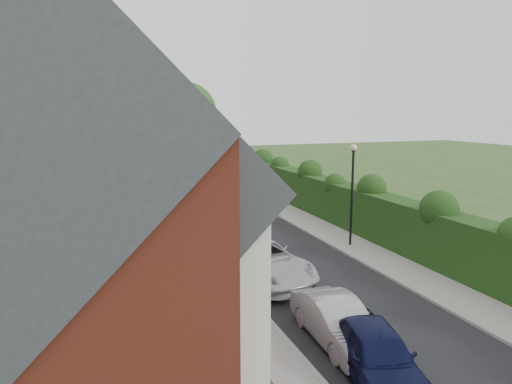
% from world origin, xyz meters
% --- Properties ---
extents(ground, '(140.00, 140.00, 0.00)m').
position_xyz_m(ground, '(0.00, 0.00, 0.00)').
color(ground, '#2D4C1E').
rests_on(ground, ground).
extents(road, '(6.00, 58.00, 0.02)m').
position_xyz_m(road, '(-0.50, 11.00, 0.01)').
color(road, black).
rests_on(road, ground).
extents(pavement_hedge_side, '(2.20, 58.00, 0.12)m').
position_xyz_m(pavement_hedge_side, '(3.60, 11.00, 0.06)').
color(pavement_hedge_side, gray).
rests_on(pavement_hedge_side, ground).
extents(pavement_house_side, '(1.70, 58.00, 0.12)m').
position_xyz_m(pavement_house_side, '(-4.35, 11.00, 0.06)').
color(pavement_house_side, gray).
rests_on(pavement_house_side, ground).
extents(kerb_hedge_side, '(0.18, 58.00, 0.13)m').
position_xyz_m(kerb_hedge_side, '(2.55, 11.00, 0.07)').
color(kerb_hedge_side, gray).
rests_on(kerb_hedge_side, ground).
extents(kerb_house_side, '(0.18, 58.00, 0.13)m').
position_xyz_m(kerb_house_side, '(-3.55, 11.00, 0.07)').
color(kerb_house_side, gray).
rests_on(kerb_house_side, ground).
extents(hedge, '(2.10, 58.00, 2.85)m').
position_xyz_m(hedge, '(5.40, 11.00, 1.60)').
color(hedge, black).
rests_on(hedge, ground).
extents(terrace_row, '(9.05, 40.50, 11.50)m').
position_xyz_m(terrace_row, '(-10.87, 9.98, 4.47)').
color(terrace_row, maroon).
rests_on(terrace_row, ground).
extents(garden_wall_row, '(0.35, 40.35, 1.10)m').
position_xyz_m(garden_wall_row, '(-5.35, 10.00, 0.46)').
color(garden_wall_row, maroon).
rests_on(garden_wall_row, ground).
extents(lamppost, '(0.32, 0.32, 5.16)m').
position_xyz_m(lamppost, '(3.40, 4.00, 3.30)').
color(lamppost, black).
rests_on(lamppost, ground).
extents(tree_far_left, '(7.14, 6.80, 9.29)m').
position_xyz_m(tree_far_left, '(-2.65, 40.08, 5.71)').
color(tree_far_left, '#332316').
rests_on(tree_far_left, ground).
extents(tree_far_right, '(7.98, 7.60, 10.31)m').
position_xyz_m(tree_far_right, '(3.39, 42.08, 6.31)').
color(tree_far_right, '#332316').
rests_on(tree_far_right, ground).
extents(tree_far_back, '(8.40, 8.00, 10.82)m').
position_xyz_m(tree_far_back, '(-8.59, 43.08, 6.62)').
color(tree_far_back, '#332316').
rests_on(tree_far_back, ground).
extents(car_navy, '(2.56, 4.41, 1.41)m').
position_xyz_m(car_navy, '(-2.15, -6.20, 0.71)').
color(car_navy, black).
rests_on(car_navy, ground).
extents(car_silver_a, '(1.56, 4.05, 1.31)m').
position_xyz_m(car_silver_a, '(-2.12, -4.20, 0.66)').
color(car_silver_a, '#99999D').
rests_on(car_silver_a, ground).
extents(car_silver_b, '(3.67, 6.15, 1.60)m').
position_xyz_m(car_silver_b, '(-2.48, 1.40, 0.80)').
color(car_silver_b, '#B9BCC2').
rests_on(car_silver_b, ground).
extents(car_white, '(2.15, 4.51, 1.27)m').
position_xyz_m(car_white, '(-2.95, 7.00, 0.63)').
color(car_white, silver).
rests_on(car_white, ground).
extents(car_green, '(2.13, 4.77, 1.59)m').
position_xyz_m(car_green, '(-2.13, 14.02, 0.80)').
color(car_green, black).
rests_on(car_green, ground).
extents(car_red, '(1.62, 4.48, 1.47)m').
position_xyz_m(car_red, '(-2.86, 19.88, 0.73)').
color(car_red, maroon).
rests_on(car_red, ground).
extents(car_beige, '(2.28, 4.77, 1.31)m').
position_xyz_m(car_beige, '(-3.00, 25.55, 0.66)').
color(car_beige, tan).
rests_on(car_beige, ground).
extents(car_grey, '(3.16, 5.59, 1.53)m').
position_xyz_m(car_grey, '(-3.00, 33.00, 0.76)').
color(car_grey, '#55585D').
rests_on(car_grey, ground).
extents(car_black, '(2.50, 4.14, 1.32)m').
position_xyz_m(car_black, '(-2.40, 38.05, 0.66)').
color(car_black, black).
rests_on(car_black, ground).
extents(horse, '(1.17, 1.86, 1.45)m').
position_xyz_m(horse, '(0.83, 11.70, 0.73)').
color(horse, '#49271A').
rests_on(horse, ground).
extents(horse_cart, '(1.44, 3.19, 2.30)m').
position_xyz_m(horse_cart, '(0.83, 13.56, 1.32)').
color(horse_cart, black).
rests_on(horse_cart, ground).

